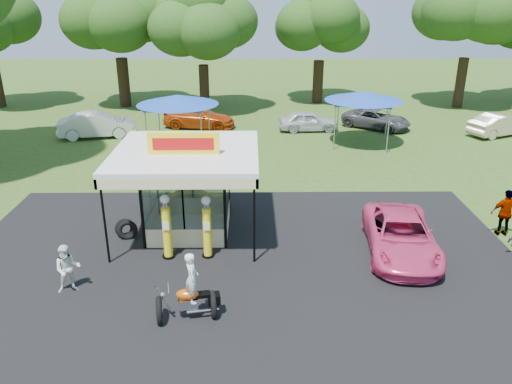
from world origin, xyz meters
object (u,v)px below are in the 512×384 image
(bg_car_c, at_px, (308,121))
(tent_west, at_px, (178,100))
(kiosk_car, at_px, (195,198))
(bg_car_b, at_px, (199,117))
(gas_pump_right, at_px, (207,229))
(bg_car_d, at_px, (376,119))
(tent_east, at_px, (364,96))
(pink_sedan, at_px, (401,236))
(motorcycle, at_px, (190,293))
(spectator_west, at_px, (68,269))
(bg_car_e, at_px, (500,125))
(bg_car_a, at_px, (97,125))
(spectator_east_b, at_px, (506,213))
(gas_station_kiosk, at_px, (188,189))
(gas_pump_left, at_px, (167,228))

(bg_car_c, bearing_deg, tent_west, 114.93)
(kiosk_car, xyz_separation_m, bg_car_b, (-1.19, 14.08, 0.24))
(gas_pump_right, distance_m, bg_car_d, 20.85)
(gas_pump_right, xyz_separation_m, tent_west, (-2.71, 13.08, 1.89))
(bg_car_c, relative_size, tent_west, 0.85)
(tent_east, bearing_deg, tent_west, -174.30)
(pink_sedan, bearing_deg, kiosk_car, 158.78)
(motorcycle, relative_size, tent_west, 0.46)
(bg_car_c, height_order, tent_west, tent_west)
(spectator_west, distance_m, bg_car_e, 28.76)
(bg_car_a, xyz_separation_m, bg_car_e, (26.46, 0.14, -0.08))
(pink_sedan, bearing_deg, spectator_east_b, 24.12)
(bg_car_d, relative_size, tent_west, 0.98)
(spectator_east_b, xyz_separation_m, bg_car_d, (-1.12, 16.50, -0.29))
(bg_car_b, bearing_deg, kiosk_car, -166.00)
(gas_station_kiosk, xyz_separation_m, bg_car_b, (-1.19, 16.28, -1.06))
(gas_pump_left, relative_size, bg_car_c, 0.60)
(motorcycle, xyz_separation_m, spectator_west, (-4.01, 1.44, -0.05))
(kiosk_car, relative_size, tent_east, 0.59)
(motorcycle, bearing_deg, gas_pump_left, 98.15)
(spectator_west, bearing_deg, bg_car_b, 66.86)
(motorcycle, bearing_deg, bg_car_a, 102.27)
(pink_sedan, bearing_deg, gas_pump_left, -171.66)
(motorcycle, relative_size, bg_car_d, 0.47)
(spectator_east_b, xyz_separation_m, bg_car_e, (6.58, 14.51, -0.22))
(motorcycle, relative_size, bg_car_c, 0.54)
(gas_pump_right, xyz_separation_m, tent_east, (8.39, 14.19, 1.86))
(gas_station_kiosk, relative_size, bg_car_e, 1.22)
(bg_car_a, bearing_deg, tent_east, -107.33)
(gas_station_kiosk, xyz_separation_m, gas_pump_right, (0.89, -2.13, -0.65))
(gas_pump_left, xyz_separation_m, tent_east, (9.79, 14.24, 1.82))
(spectator_west, xyz_separation_m, bg_car_a, (-4.27, 18.17, -0.00))
(gas_pump_left, relative_size, gas_pump_right, 1.04)
(tent_west, bearing_deg, tent_east, 5.70)
(bg_car_c, xyz_separation_m, tent_west, (-8.17, -4.41, 2.33))
(motorcycle, height_order, bg_car_c, motorcycle)
(bg_car_b, height_order, bg_car_e, bg_car_e)
(spectator_west, bearing_deg, gas_station_kiosk, 35.02)
(kiosk_car, height_order, tent_west, tent_west)
(gas_pump_left, height_order, spectator_west, gas_pump_left)
(bg_car_e, bearing_deg, spectator_west, 105.72)
(gas_station_kiosk, relative_size, bg_car_b, 1.09)
(motorcycle, relative_size, bg_car_a, 0.45)
(gas_pump_left, bearing_deg, bg_car_a, 113.77)
(motorcycle, bearing_deg, bg_car_c, 64.34)
(pink_sedan, xyz_separation_m, bg_car_b, (-9.03, 18.19, 0.01))
(gas_station_kiosk, xyz_separation_m, bg_car_d, (11.16, 16.00, -1.13))
(gas_station_kiosk, relative_size, gas_pump_right, 2.29)
(motorcycle, xyz_separation_m, spectator_east_b, (11.60, 5.24, 0.09))
(spectator_west, distance_m, tent_west, 15.47)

